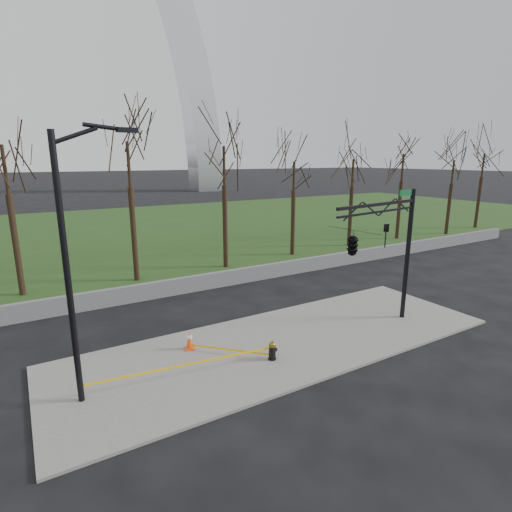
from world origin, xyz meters
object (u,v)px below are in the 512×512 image
traffic_cone (190,340)px  street_light (74,252)px  fire_hydrant (272,351)px  traffic_signal_mast (365,240)px

traffic_cone → street_light: (-3.88, -1.48, 4.24)m
street_light → fire_hydrant: bearing=-13.0°
traffic_cone → street_light: street_light is taller
traffic_cone → street_light: 5.93m
fire_hydrant → traffic_cone: (-2.29, 2.33, 0.02)m
fire_hydrant → traffic_cone: fire_hydrant is taller
traffic_cone → street_light: bearing=-159.2°
street_light → traffic_cone: bearing=15.7°
traffic_signal_mast → street_light: bearing=166.2°
traffic_cone → traffic_signal_mast: bearing=-21.1°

